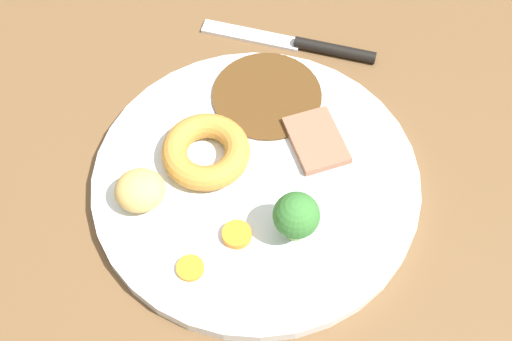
# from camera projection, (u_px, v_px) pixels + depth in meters

# --- Properties ---
(dining_table) EXTENTS (1.20, 0.84, 0.04)m
(dining_table) POSITION_uv_depth(u_px,v_px,m) (221.00, 220.00, 0.61)
(dining_table) COLOR brown
(dining_table) RESTS_ON ground
(dinner_plate) EXTENTS (0.29, 0.29, 0.01)m
(dinner_plate) POSITION_uv_depth(u_px,v_px,m) (256.00, 180.00, 0.60)
(dinner_plate) COLOR white
(dinner_plate) RESTS_ON dining_table
(gravy_pool) EXTENTS (0.11, 0.11, 0.00)m
(gravy_pool) POSITION_uv_depth(u_px,v_px,m) (267.00, 95.00, 0.65)
(gravy_pool) COLOR #563819
(gravy_pool) RESTS_ON dinner_plate
(meat_slice_main) EXTENTS (0.08, 0.07, 0.01)m
(meat_slice_main) POSITION_uv_depth(u_px,v_px,m) (316.00, 140.00, 0.61)
(meat_slice_main) COLOR #9E664C
(meat_slice_main) RESTS_ON dinner_plate
(yorkshire_pudding) EXTENTS (0.08, 0.08, 0.02)m
(yorkshire_pudding) POSITION_uv_depth(u_px,v_px,m) (206.00, 151.00, 0.60)
(yorkshire_pudding) COLOR #C68938
(yorkshire_pudding) RESTS_ON dinner_plate
(roast_potato_left) EXTENTS (0.05, 0.06, 0.03)m
(roast_potato_left) POSITION_uv_depth(u_px,v_px,m) (140.00, 190.00, 0.57)
(roast_potato_left) COLOR #D8B260
(roast_potato_left) RESTS_ON dinner_plate
(carrot_coin_front) EXTENTS (0.02, 0.02, 0.00)m
(carrot_coin_front) POSITION_uv_depth(u_px,v_px,m) (190.00, 268.00, 0.55)
(carrot_coin_front) COLOR orange
(carrot_coin_front) RESTS_ON dinner_plate
(carrot_coin_back) EXTENTS (0.03, 0.03, 0.01)m
(carrot_coin_back) POSITION_uv_depth(u_px,v_px,m) (237.00, 235.00, 0.56)
(carrot_coin_back) COLOR orange
(carrot_coin_back) RESTS_ON dinner_plate
(broccoli_floret) EXTENTS (0.04, 0.04, 0.05)m
(broccoli_floret) POSITION_uv_depth(u_px,v_px,m) (296.00, 216.00, 0.54)
(broccoli_floret) COLOR #8CB766
(broccoli_floret) RESTS_ON dinner_plate
(knife) EXTENTS (0.03, 0.19, 0.01)m
(knife) POSITION_uv_depth(u_px,v_px,m) (303.00, 45.00, 0.70)
(knife) COLOR black
(knife) RESTS_ON dining_table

